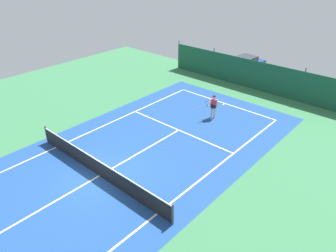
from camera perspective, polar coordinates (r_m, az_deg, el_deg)
The scene contains 9 objects.
ground_plane at distance 17.14m, azimuth -12.10°, elevation -8.67°, with size 36.00×36.00×0.00m, color #387A4C.
court_surface at distance 17.14m, azimuth -12.10°, elevation -8.66°, with size 11.02×26.60×0.01m.
tennis_net at distance 16.84m, azimuth -12.27°, elevation -7.29°, with size 10.12×0.10×1.10m.
back_fence at distance 28.35m, azimuth 15.30°, elevation 8.03°, with size 16.30×0.98×2.70m.
tennis_player at distance 22.14m, azimuth 8.08°, elevation 3.70°, with size 0.64×0.80×1.64m.
tennis_ball_near_player at distance 19.21m, azimuth -0.79°, elevation -3.31°, with size 0.07×0.07×0.07m, color #CCDB33.
tennis_ball_midcourt at distance 24.51m, azimuth 6.09°, elevation 4.01°, with size 0.07×0.07×0.07m, color #CCDB33.
tennis_ball_by_sideline at distance 23.35m, azimuth 4.51°, elevation 2.77°, with size 0.07×0.07×0.07m, color #CCDB33.
parked_car at distance 31.10m, azimuth 13.51°, elevation 10.42°, with size 2.34×4.36×1.68m.
Camera 1 is at (11.46, -7.57, 10.26)m, focal length 34.25 mm.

